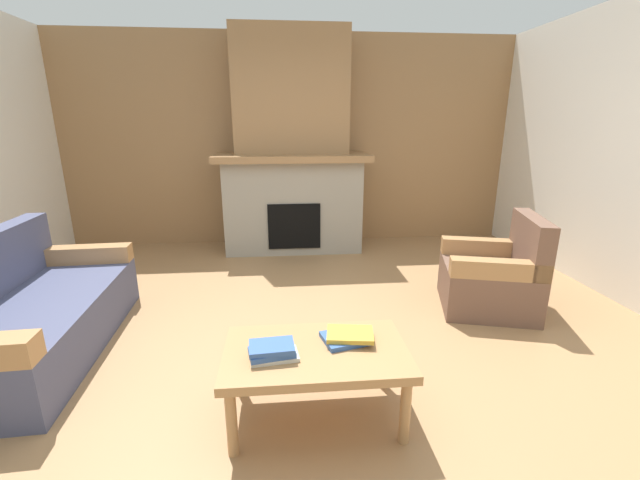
{
  "coord_description": "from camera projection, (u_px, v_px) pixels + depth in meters",
  "views": [
    {
      "loc": [
        -0.14,
        -2.61,
        1.62
      ],
      "look_at": [
        0.17,
        0.71,
        0.65
      ],
      "focal_mm": 22.87,
      "sensor_mm": 36.0,
      "label": 1
    }
  ],
  "objects": [
    {
      "name": "wall_back_wood_panel",
      "position": [
        291.0,
        142.0,
        5.45
      ],
      "size": [
        6.0,
        0.12,
        2.7
      ],
      "primitive_type": "cube",
      "color": "#997047",
      "rests_on": "ground"
    },
    {
      "name": "ground",
      "position": [
        305.0,
        353.0,
        2.96
      ],
      "size": [
        9.0,
        9.0,
        0.0
      ],
      "primitive_type": "plane",
      "color": "#9E754C"
    },
    {
      "name": "fireplace",
      "position": [
        292.0,
        159.0,
        5.14
      ],
      "size": [
        1.9,
        0.82,
        2.7
      ],
      "color": "gray",
      "rests_on": "ground"
    },
    {
      "name": "armchair",
      "position": [
        494.0,
        277.0,
        3.61
      ],
      "size": [
        0.93,
        0.93,
        0.85
      ],
      "color": "brown",
      "rests_on": "ground"
    },
    {
      "name": "coffee_table",
      "position": [
        316.0,
        358.0,
        2.23
      ],
      "size": [
        1.0,
        0.6,
        0.43
      ],
      "color": "#A87A4C",
      "rests_on": "ground"
    },
    {
      "name": "book_stack_near_edge",
      "position": [
        272.0,
        351.0,
        2.12
      ],
      "size": [
        0.27,
        0.19,
        0.07
      ],
      "color": "beige",
      "rests_on": "coffee_table"
    },
    {
      "name": "couch",
      "position": [
        29.0,
        316.0,
        2.9
      ],
      "size": [
        0.93,
        1.84,
        0.85
      ],
      "color": "#474C6B",
      "rests_on": "ground"
    },
    {
      "name": "book_stack_center",
      "position": [
        348.0,
        336.0,
        2.29
      ],
      "size": [
        0.31,
        0.25,
        0.05
      ],
      "color": "#335699",
      "rests_on": "coffee_table"
    }
  ]
}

